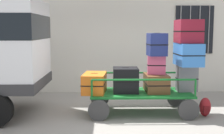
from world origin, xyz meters
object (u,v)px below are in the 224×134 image
(suitcase_center_middle, at_px, (156,65))
(suitcase_center_bottom, at_px, (156,83))
(backpack, at_px, (205,107))
(suitcase_midright_bottom, at_px, (187,78))
(suitcase_midright_middle, at_px, (188,54))
(suitcase_left_bottom, at_px, (95,83))
(suitcase_midleft_bottom, at_px, (126,80))
(suitcase_center_top, at_px, (157,44))
(suitcase_midright_top, at_px, (188,31))
(luggage_cart, at_px, (141,96))

(suitcase_center_middle, bearing_deg, suitcase_center_bottom, -90.00)
(suitcase_center_middle, height_order, backpack, suitcase_center_middle)
(suitcase_midright_bottom, xyz_separation_m, suitcase_midright_middle, (-0.00, -0.06, 0.58))
(suitcase_midright_bottom, relative_size, suitcase_midright_middle, 0.75)
(suitcase_left_bottom, xyz_separation_m, suitcase_midleft_bottom, (0.74, -0.02, 0.07))
(suitcase_midright_bottom, height_order, backpack, suitcase_midright_bottom)
(suitcase_center_top, distance_m, suitcase_midright_top, 0.80)
(backpack, bearing_deg, suitcase_midright_bottom, 137.19)
(suitcase_midleft_bottom, distance_m, suitcase_midright_bottom, 1.48)
(suitcase_midleft_bottom, bearing_deg, suitcase_midright_middle, -0.82)
(suitcase_left_bottom, relative_size, suitcase_midright_top, 1.33)
(suitcase_center_middle, height_order, suitcase_midright_top, suitcase_midright_top)
(luggage_cart, xyz_separation_m, suitcase_left_bottom, (-1.11, 0.01, 0.32))
(suitcase_center_bottom, relative_size, backpack, 1.85)
(suitcase_center_middle, bearing_deg, suitcase_midleft_bottom, -175.92)
(suitcase_center_bottom, height_order, suitcase_center_top, suitcase_center_top)
(suitcase_midright_bottom, bearing_deg, suitcase_midright_top, -90.00)
(suitcase_center_middle, distance_m, suitcase_midright_bottom, 0.81)
(suitcase_center_bottom, distance_m, suitcase_midright_bottom, 0.75)
(suitcase_center_bottom, relative_size, suitcase_center_top, 1.51)
(luggage_cart, bearing_deg, suitcase_center_bottom, 4.14)
(suitcase_midleft_bottom, xyz_separation_m, suitcase_midright_middle, (1.47, -0.02, 0.61))
(suitcase_center_middle, bearing_deg, backpack, -17.27)
(suitcase_left_bottom, xyz_separation_m, suitcase_center_top, (1.47, 0.02, 0.91))
(suitcase_center_bottom, bearing_deg, suitcase_midleft_bottom, -176.93)
(suitcase_midright_bottom, xyz_separation_m, backpack, (0.36, -0.33, -0.62))
(suitcase_left_bottom, distance_m, suitcase_center_top, 1.73)
(luggage_cart, xyz_separation_m, suitcase_midright_top, (1.11, 0.03, 1.54))
(suitcase_center_bottom, bearing_deg, suitcase_midright_top, 0.29)
(suitcase_midright_bottom, bearing_deg, suitcase_center_middle, 179.29)
(suitcase_center_top, distance_m, backpack, 1.84)
(suitcase_left_bottom, relative_size, backpack, 2.24)
(luggage_cart, height_order, suitcase_midright_bottom, suitcase_midright_bottom)
(suitcase_center_top, bearing_deg, suitcase_midright_bottom, 0.31)
(luggage_cart, distance_m, suitcase_midright_middle, 1.49)
(suitcase_midleft_bottom, bearing_deg, suitcase_left_bottom, 178.33)
(suitcase_left_bottom, height_order, suitcase_center_top, suitcase_center_top)
(suitcase_midright_top, bearing_deg, suitcase_left_bottom, -179.43)
(suitcase_midright_middle, relative_size, suitcase_midright_top, 1.15)
(suitcase_midright_middle, xyz_separation_m, backpack, (0.36, -0.27, -1.20))
(suitcase_left_bottom, bearing_deg, suitcase_center_top, 0.70)
(suitcase_center_middle, bearing_deg, suitcase_center_top, -90.00)
(suitcase_center_middle, xyz_separation_m, suitcase_center_top, (-0.00, -0.01, 0.49))
(luggage_cart, relative_size, backpack, 5.61)
(suitcase_center_bottom, xyz_separation_m, suitcase_midright_top, (0.74, 0.00, 1.23))
(suitcase_center_top, bearing_deg, suitcase_center_middle, 90.00)
(suitcase_midright_bottom, relative_size, backpack, 1.45)
(suitcase_left_bottom, distance_m, suitcase_midright_middle, 2.31)
(suitcase_midright_top, bearing_deg, suitcase_midright_middle, -90.00)
(suitcase_left_bottom, relative_size, suitcase_midleft_bottom, 1.59)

